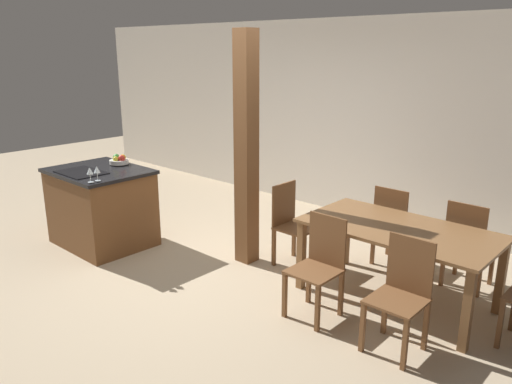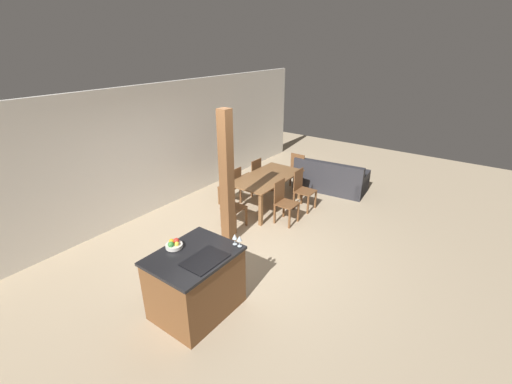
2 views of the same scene
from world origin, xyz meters
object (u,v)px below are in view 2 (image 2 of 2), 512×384
Objects in this scene: wine_glass_near at (239,239)px; couch at (330,180)px; wine_glass_middle at (235,237)px; dining_chair_far_left at (232,186)px; kitchen_island at (196,283)px; dining_chair_far_right at (253,176)px; dining_chair_near_left at (284,201)px; fruit_bowl at (174,244)px; dining_chair_foot_end at (295,172)px; timber_post at (227,180)px; dining_chair_near_right at (302,189)px; dining_chair_head_end at (231,207)px; dining_table at (267,181)px.

wine_glass_near is 4.65m from couch.
dining_chair_far_left is at bearing 40.68° from wine_glass_middle.
dining_chair_far_left is 2.58m from couch.
kitchen_island is at bearing 31.33° from dining_chair_far_left.
dining_chair_near_left is at bearing 60.52° from dining_chair_far_right.
fruit_bowl reaches higher than dining_chair_foot_end.
kitchen_island is 0.63× the size of couch.
wine_glass_near is 0.06× the size of timber_post.
dining_chair_near_left is 1.00× the size of dining_chair_far_right.
dining_chair_near_left is at bearing 7.59° from kitchen_island.
kitchen_island is 1.28× the size of dining_chair_near_right.
dining_chair_near_right and dining_chair_head_end have the same top height.
dining_chair_near_right is 0.36× the size of timber_post.
dining_chair_head_end is at bearing 39.05° from dining_chair_far_left.
timber_post reaches higher than dining_chair_near_right.
wine_glass_middle is at bearing 32.98° from dining_chair_far_right.
dining_chair_head_end is 0.36× the size of timber_post.
timber_post is (1.14, 1.11, 0.19)m from wine_glass_middle.
dining_chair_near_right is 1.00× the size of dining_chair_far_left.
fruit_bowl is 1.43× the size of wine_glass_near.
dining_chair_near_left and dining_chair_near_right have the same top height.
wine_glass_near reaches higher than couch.
wine_glass_middle reaches higher than dining_chair_foot_end.
timber_post is at bearing 37.19° from dining_chair_far_left.
dining_chair_far_left is at bearing 90.00° from dining_chair_near_left.
wine_glass_near is 0.18× the size of dining_chair_foot_end.
timber_post reaches higher than couch.
kitchen_island is at bearing -161.89° from dining_table.
couch is at bearing 132.68° from dining_chair_far_right.
wine_glass_middle is 1.60m from timber_post.
wine_glass_near is 0.18× the size of dining_chair_near_left.
kitchen_island is at bearing 117.70° from dining_chair_head_end.
dining_chair_near_right is at bearing 1.11° from fruit_bowl.
timber_post is at bearing 75.87° from couch.
fruit_bowl is (-0.04, 0.32, 0.51)m from kitchen_island.
timber_post is at bearing -84.65° from dining_chair_foot_end.
timber_post is (1.64, 0.81, 0.78)m from kitchen_island.
dining_table is (2.80, 1.38, -0.42)m from wine_glass_middle.
wine_glass_middle is 4.64m from couch.
dining_chair_foot_end is (2.49, 0.00, 0.00)m from dining_chair_head_end.
fruit_bowl is 4.04m from dining_chair_far_right.
dining_chair_far_left is (-0.39, 0.69, -0.16)m from dining_table.
couch reaches higher than dining_table.
dining_chair_near_right is (0.39, -0.69, -0.16)m from dining_table.
fruit_bowl is at bearing 110.00° from dining_chair_head_end.
kitchen_island reaches higher than dining_chair_far_right.
dining_chair_far_left is 0.36× the size of timber_post.
dining_chair_near_left reaches higher than dining_table.
kitchen_island reaches higher than couch.
dining_chair_near_left is 0.78m from dining_chair_near_right.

